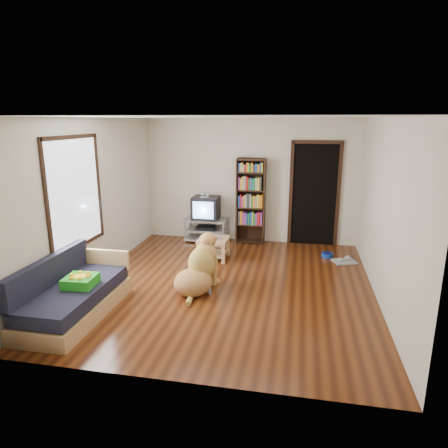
% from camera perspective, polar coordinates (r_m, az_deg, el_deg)
% --- Properties ---
extents(ground, '(5.00, 5.00, 0.00)m').
position_cam_1_polar(ground, '(6.47, 0.59, -8.67)').
color(ground, '#5A290F').
rests_on(ground, ground).
extents(ceiling, '(5.00, 5.00, 0.00)m').
position_cam_1_polar(ceiling, '(5.93, 0.66, 15.04)').
color(ceiling, white).
rests_on(ceiling, ground).
extents(wall_back, '(4.50, 0.00, 4.50)m').
position_cam_1_polar(wall_back, '(8.50, 3.69, 6.12)').
color(wall_back, beige).
rests_on(wall_back, ground).
extents(wall_front, '(4.50, 0.00, 4.50)m').
position_cam_1_polar(wall_front, '(3.73, -6.37, -5.24)').
color(wall_front, beige).
rests_on(wall_front, ground).
extents(wall_left, '(0.00, 5.00, 5.00)m').
position_cam_1_polar(wall_left, '(6.83, -18.30, 3.29)').
color(wall_left, beige).
rests_on(wall_left, ground).
extents(wall_right, '(0.00, 5.00, 5.00)m').
position_cam_1_polar(wall_right, '(6.09, 21.94, 1.64)').
color(wall_right, beige).
rests_on(wall_right, ground).
extents(green_cushion, '(0.41, 0.41, 0.13)m').
position_cam_1_polar(green_cushion, '(5.69, -19.81, -7.66)').
color(green_cushion, green).
rests_on(green_cushion, sofa).
extents(laptop, '(0.32, 0.22, 0.02)m').
position_cam_1_polar(laptop, '(7.47, -1.56, -2.05)').
color(laptop, white).
rests_on(laptop, coffee_table).
extents(dog_bowl, '(0.22, 0.22, 0.08)m').
position_cam_1_polar(dog_bowl, '(7.94, 14.53, -4.31)').
color(dog_bowl, navy).
rests_on(dog_bowl, ground).
extents(grey_rag, '(0.48, 0.43, 0.03)m').
position_cam_1_polar(grey_rag, '(7.74, 16.84, -5.17)').
color(grey_rag, '#979797').
rests_on(grey_rag, ground).
extents(window, '(0.03, 1.46, 1.70)m').
position_cam_1_polar(window, '(6.37, -20.49, 4.15)').
color(window, white).
rests_on(window, wall_left).
extents(doorway, '(1.03, 0.05, 2.19)m').
position_cam_1_polar(doorway, '(8.45, 12.79, 4.49)').
color(doorway, black).
rests_on(doorway, wall_back).
extents(tv_stand, '(0.90, 0.45, 0.50)m').
position_cam_1_polar(tv_stand, '(8.63, -2.57, -0.72)').
color(tv_stand, '#99999E').
rests_on(tv_stand, ground).
extents(crt_tv, '(0.55, 0.52, 0.58)m').
position_cam_1_polar(crt_tv, '(8.54, -2.57, 2.38)').
color(crt_tv, black).
rests_on(crt_tv, tv_stand).
extents(bookshelf, '(0.60, 0.30, 1.80)m').
position_cam_1_polar(bookshelf, '(8.39, 3.85, 3.93)').
color(bookshelf, black).
rests_on(bookshelf, ground).
extents(sofa, '(0.80, 1.80, 0.80)m').
position_cam_1_polar(sofa, '(5.82, -20.81, -9.65)').
color(sofa, tan).
rests_on(sofa, ground).
extents(coffee_table, '(0.55, 0.55, 0.40)m').
position_cam_1_polar(coffee_table, '(7.54, -1.50, -2.95)').
color(coffee_table, tan).
rests_on(coffee_table, ground).
extents(dog, '(0.75, 1.09, 0.90)m').
position_cam_1_polar(dog, '(6.19, -3.59, -6.51)').
color(dog, '#B97747').
rests_on(dog, ground).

